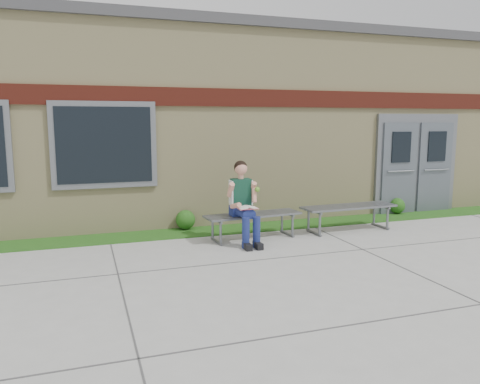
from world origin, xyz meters
name	(u,v)px	position (x,y,z in m)	size (l,w,h in m)	color
ground	(324,264)	(0.00, 0.00, 0.00)	(80.00, 80.00, 0.00)	#9E9E99
grass_strip	(262,227)	(0.00, 2.60, 0.01)	(16.00, 0.80, 0.02)	#214A13
school_building	(216,122)	(0.00, 5.99, 2.10)	(16.20, 6.22, 4.20)	beige
bench_left	(253,219)	(-0.49, 1.79, 0.36)	(1.83, 0.66, 0.46)	slate
bench_right	(349,211)	(1.51, 1.79, 0.39)	(1.94, 0.61, 0.50)	slate
girl	(244,201)	(-0.75, 1.57, 0.75)	(0.53, 0.88, 1.45)	navy
shrub_mid	(185,220)	(-1.53, 2.85, 0.21)	(0.38, 0.38, 0.38)	#214A13
shrub_east	(397,206)	(3.45, 2.85, 0.20)	(0.36, 0.36, 0.36)	#214A13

